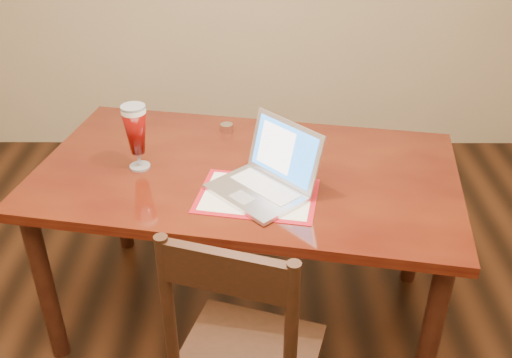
{
  "coord_description": "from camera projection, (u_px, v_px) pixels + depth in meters",
  "views": [
    {
      "loc": [
        0.16,
        -1.43,
        2.06
      ],
      "look_at": [
        0.16,
        0.64,
        0.8
      ],
      "focal_mm": 40.0,
      "sensor_mm": 36.0,
      "label": 1
    }
  ],
  "objects": [
    {
      "name": "dining_table",
      "position": [
        245.0,
        188.0,
        2.47
      ],
      "size": [
        1.92,
        1.3,
        1.12
      ],
      "rotation": [
        0.0,
        0.0,
        -0.18
      ],
      "color": "#4C190A",
      "rests_on": "ground"
    }
  ]
}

